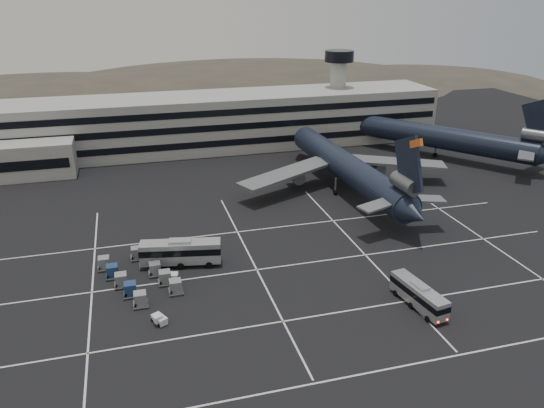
{
  "coord_description": "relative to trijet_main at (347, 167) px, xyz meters",
  "views": [
    {
      "loc": [
        -22.76,
        -64.91,
        39.85
      ],
      "look_at": [
        0.06,
        17.12,
        5.0
      ],
      "focal_mm": 35.0,
      "sensor_mm": 36.0,
      "label": 1
    }
  ],
  "objects": [
    {
      "name": "bus_far",
      "position": [
        -37.3,
        -23.24,
        -2.87
      ],
      "size": [
        12.61,
        5.09,
        4.34
      ],
      "rotation": [
        0.0,
        0.0,
        1.38
      ],
      "color": "#A2A5AA",
      "rests_on": "ground"
    },
    {
      "name": "bus_near",
      "position": [
        -7.99,
        -43.35,
        -3.35
      ],
      "size": [
        3.7,
        10.07,
        3.47
      ],
      "rotation": [
        0.0,
        0.0,
        0.15
      ],
      "color": "#A2A5AA",
      "rests_on": "ground"
    },
    {
      "name": "ground",
      "position": [
        -20.42,
        -31.79,
        -5.25
      ],
      "size": [
        260.0,
        260.0,
        0.0
      ],
      "primitive_type": "plane",
      "color": "black",
      "rests_on": "ground"
    },
    {
      "name": "uld_cluster",
      "position": [
        -43.87,
        -26.16,
        -4.29
      ],
      "size": [
        12.52,
        16.75,
        1.97
      ],
      "rotation": [
        0.0,
        0.0,
        0.39
      ],
      "color": "#2D2D30",
      "rests_on": "ground"
    },
    {
      "name": "tug_b",
      "position": [
        -41.73,
        -37.93,
        -4.63
      ],
      "size": [
        2.18,
        2.52,
        1.4
      ],
      "rotation": [
        0.0,
        0.0,
        0.49
      ],
      "color": "silver",
      "rests_on": "ground"
    },
    {
      "name": "terminal",
      "position": [
        -23.37,
        39.35,
        1.68
      ],
      "size": [
        125.0,
        26.0,
        24.0
      ],
      "color": "gray",
      "rests_on": "ground"
    },
    {
      "name": "trijet_main",
      "position": [
        0.0,
        0.0,
        0.0
      ],
      "size": [
        47.42,
        57.62,
        18.08
      ],
      "rotation": [
        0.0,
        0.0,
        0.04
      ],
      "color": "black",
      "rests_on": "ground"
    },
    {
      "name": "lane_markings",
      "position": [
        -19.48,
        -31.07,
        -5.24
      ],
      "size": [
        90.0,
        55.62,
        0.01
      ],
      "color": "silver",
      "rests_on": "ground"
    },
    {
      "name": "tug_a",
      "position": [
        -39.05,
        -27.87,
        -4.62
      ],
      "size": [
        1.83,
        2.46,
        1.42
      ],
      "rotation": [
        0.0,
        0.0,
        -0.25
      ],
      "color": "silver",
      "rests_on": "ground"
    },
    {
      "name": "hills",
      "position": [
        -2.43,
        138.21,
        -17.32
      ],
      "size": [
        352.0,
        180.0,
        44.0
      ],
      "color": "#38332B",
      "rests_on": "ground"
    },
    {
      "name": "trijet_far",
      "position": [
        31.79,
        15.7,
        0.18
      ],
      "size": [
        39.66,
        49.39,
        18.08
      ],
      "rotation": [
        0.0,
        0.0,
        0.64
      ],
      "color": "black",
      "rests_on": "ground"
    }
  ]
}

